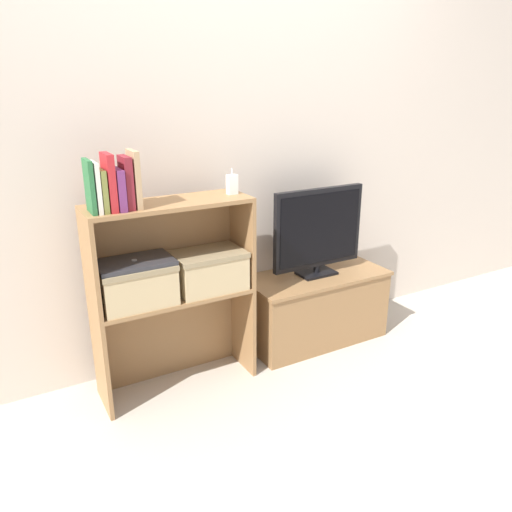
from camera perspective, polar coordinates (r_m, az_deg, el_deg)
The scene contains 17 objects.
ground_plane at distance 2.79m, azimuth 1.40°, elevation -13.10°, with size 16.00×16.00×0.00m, color #BCB2A3.
wall_back at distance 2.73m, azimuth -2.92°, elevation 13.12°, with size 10.00×0.05×2.40m.
tv_stand at distance 3.04m, azimuth 6.75°, elevation -5.78°, with size 0.85×0.40×0.42m.
tv at distance 2.86m, azimuth 7.14°, elevation 2.95°, with size 0.58×0.14×0.51m.
bookshelf_lower_tier at distance 2.61m, azimuth -9.56°, elevation -7.88°, with size 0.78×0.27×0.51m.
bookshelf_upper_tier at distance 2.43m, azimuth -10.18°, elevation 2.33°, with size 0.78×0.27×0.47m.
book_forest at distance 2.19m, azimuth -18.50°, elevation 7.54°, with size 0.02×0.13×0.22m.
book_ivory at distance 2.19m, azimuth -17.85°, elevation 7.48°, with size 0.02×0.13×0.21m.
book_olive at distance 2.20m, azimuth -17.20°, elevation 7.16°, with size 0.02×0.13×0.18m.
book_crimson at distance 2.20m, azimuth -16.45°, elevation 8.07°, with size 0.03×0.13×0.24m.
book_plum at distance 2.22m, azimuth -15.46°, elevation 7.35°, with size 0.03×0.14×0.18m.
book_maroon at distance 2.22m, azimuth -14.60°, elevation 8.11°, with size 0.03×0.12×0.23m.
book_tan at distance 2.23m, azimuth -13.74°, elevation 8.50°, with size 0.02×0.13×0.25m.
baby_monitor at distance 2.45m, azimuth -2.75°, elevation 8.19°, with size 0.05×0.04×0.13m.
storage_basket_left at distance 2.38m, azimuth -13.55°, elevation -2.94°, with size 0.35×0.24×0.20m.
storage_basket_right at distance 2.49m, azimuth -5.41°, elevation -1.42°, with size 0.35×0.24×0.20m.
laptop at distance 2.34m, azimuth -13.74°, elevation -0.72°, with size 0.35×0.22×0.02m.
Camera 1 is at (-1.21, -2.01, 1.50)m, focal length 35.00 mm.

